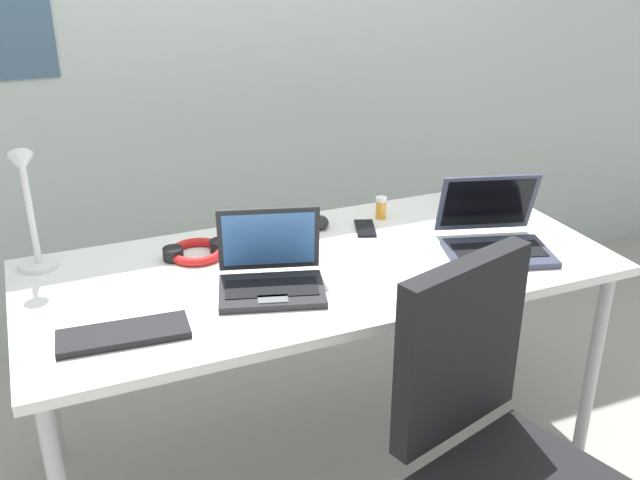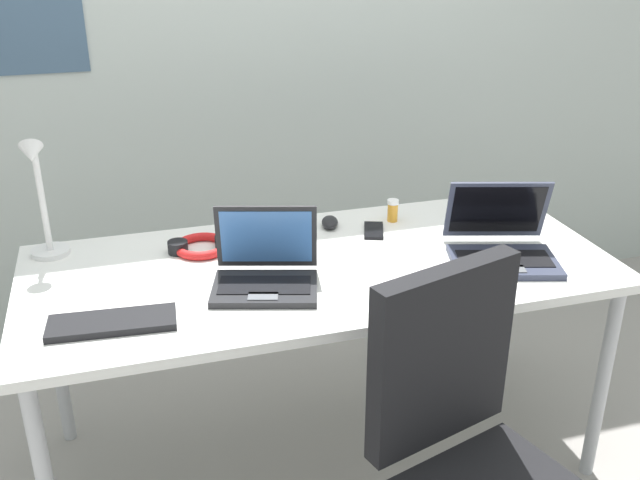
% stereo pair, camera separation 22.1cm
% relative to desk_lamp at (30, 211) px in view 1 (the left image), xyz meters
% --- Properties ---
extents(ground_plane, '(12.00, 12.00, 0.00)m').
position_rel_desk_lamp_xyz_m(ground_plane, '(0.80, -0.28, -0.94)').
color(ground_plane, gray).
extents(wall_back, '(6.00, 0.13, 2.60)m').
position_rel_desk_lamp_xyz_m(wall_back, '(0.80, 0.82, 0.36)').
color(wall_back, '#B2BCB7').
rests_on(wall_back, ground_plane).
extents(desk, '(1.80, 0.80, 0.74)m').
position_rel_desk_lamp_xyz_m(desk, '(0.80, -0.28, -0.25)').
color(desk, white).
rests_on(desk, ground_plane).
extents(desk_lamp, '(0.12, 0.18, 0.40)m').
position_rel_desk_lamp_xyz_m(desk_lamp, '(0.00, 0.00, 0.00)').
color(desk_lamp, white).
rests_on(desk_lamp, desk).
extents(laptop_near_mouse, '(0.39, 0.37, 0.23)m').
position_rel_desk_lamp_xyz_m(laptop_near_mouse, '(1.35, -0.40, -0.15)').
color(laptop_near_mouse, '#33384C').
rests_on(laptop_near_mouse, desk).
extents(laptop_back_right, '(0.35, 0.31, 0.22)m').
position_rel_desk_lamp_xyz_m(laptop_back_right, '(0.61, -0.37, -0.15)').
color(laptop_back_right, '#232326').
rests_on(laptop_back_right, desk).
extents(external_keyboard, '(0.34, 0.15, 0.02)m').
position_rel_desk_lamp_xyz_m(external_keyboard, '(0.17, -0.48, -0.19)').
color(external_keyboard, black).
rests_on(external_keyboard, desk).
extents(computer_mouse, '(0.08, 0.11, 0.03)m').
position_rel_desk_lamp_xyz_m(computer_mouse, '(0.91, -0.01, -0.18)').
color(computer_mouse, black).
rests_on(computer_mouse, desk).
extents(cell_phone, '(0.11, 0.15, 0.01)m').
position_rel_desk_lamp_xyz_m(cell_phone, '(1.04, -0.09, -0.19)').
color(cell_phone, black).
rests_on(cell_phone, desk).
extents(headphones, '(0.21, 0.18, 0.04)m').
position_rel_desk_lamp_xyz_m(headphones, '(0.46, -0.07, -0.18)').
color(headphones, red).
rests_on(headphones, desk).
extents(pill_bottle, '(0.04, 0.04, 0.08)m').
position_rel_desk_lamp_xyz_m(pill_bottle, '(1.14, -0.02, -0.16)').
color(pill_bottle, gold).
rests_on(pill_bottle, desk).
extents(book_stack, '(0.20, 0.19, 0.05)m').
position_rel_desk_lamp_xyz_m(book_stack, '(1.54, -0.01, -0.17)').
color(book_stack, '#4C4C51').
rests_on(book_stack, desk).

